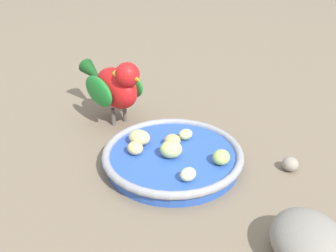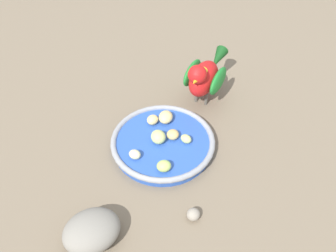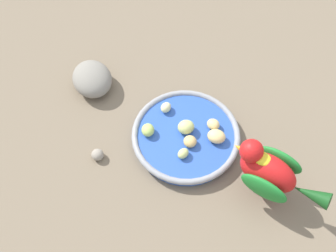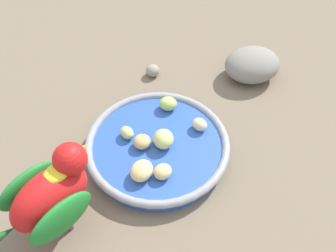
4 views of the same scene
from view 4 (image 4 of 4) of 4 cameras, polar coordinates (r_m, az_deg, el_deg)
ground_plane at (r=0.64m, az=-0.39°, el=-3.17°), size 4.00×4.00×0.00m
feeding_bowl at (r=0.62m, az=-1.74°, el=-2.90°), size 0.23×0.23×0.03m
apple_piece_0 at (r=0.61m, az=-0.68°, el=-1.95°), size 0.05×0.05×0.03m
apple_piece_1 at (r=0.57m, az=-3.96°, el=-6.66°), size 0.05×0.05×0.02m
apple_piece_2 at (r=0.66m, az=0.01°, el=3.35°), size 0.04×0.04×0.02m
apple_piece_3 at (r=0.63m, az=4.74°, el=0.22°), size 0.03×0.03×0.02m
apple_piece_4 at (r=0.62m, az=-6.13°, el=-1.00°), size 0.03×0.02×0.02m
apple_piece_5 at (r=0.57m, az=-0.79°, el=-6.81°), size 0.03×0.03×0.02m
apple_piece_6 at (r=0.61m, az=-3.89°, el=-2.35°), size 0.03×0.03×0.02m
parrot at (r=0.52m, az=-17.59°, el=-10.09°), size 0.10×0.20×0.14m
rock_large at (r=0.76m, az=12.43°, el=8.91°), size 0.13×0.13×0.06m
pebble_0 at (r=0.76m, az=-2.30°, el=8.24°), size 0.03×0.03×0.02m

